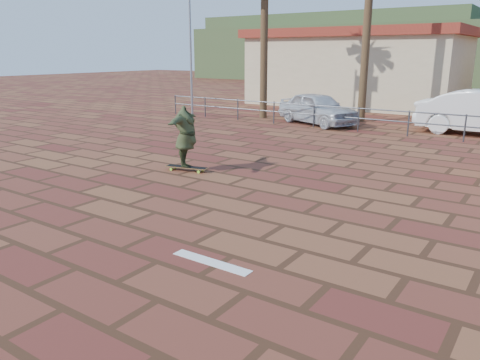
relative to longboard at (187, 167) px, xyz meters
name	(u,v)px	position (x,y,z in m)	size (l,w,h in m)	color
ground	(222,230)	(3.43, -2.99, -0.10)	(120.00, 120.00, 0.00)	brown
paint_stripe	(211,262)	(4.13, -4.19, -0.09)	(1.40, 0.22, 0.01)	white
guardrail	(409,119)	(3.43, 9.01, 0.58)	(24.06, 0.06, 1.00)	#47494F
flagpole	(192,19)	(-6.44, 8.01, 4.54)	(1.30, 0.10, 8.00)	gray
building_west	(357,67)	(-2.57, 19.01, 2.18)	(12.60, 7.60, 4.50)	beige
hill_back	(337,46)	(-18.57, 53.01, 3.90)	(35.00, 14.00, 8.00)	#384C28
longboard	(187,167)	(0.00, 0.00, 0.00)	(1.24, 0.54, 0.12)	olive
skateboarder	(186,137)	(0.00, 0.00, 0.85)	(2.04, 0.56, 1.66)	#333D20
car_silver	(318,108)	(-0.88, 10.01, 0.61)	(1.67, 4.16, 1.42)	silver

